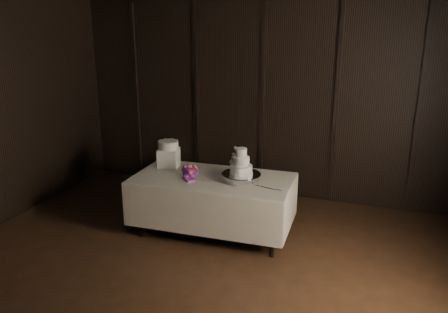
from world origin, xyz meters
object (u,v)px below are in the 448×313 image
at_px(display_table, 213,203).
at_px(wedding_cake, 239,164).
at_px(box_pedestal, 169,158).
at_px(cake_stand, 241,177).
at_px(small_cake, 168,145).
at_px(bouquet, 189,172).

height_order(display_table, wedding_cake, wedding_cake).
xyz_separation_m(wedding_cake, box_pedestal, (-1.06, 0.20, -0.09)).
relative_size(cake_stand, box_pedestal, 1.86).
xyz_separation_m(cake_stand, small_cake, (-1.08, 0.19, 0.26)).
xyz_separation_m(box_pedestal, small_cake, (0.00, 0.00, 0.18)).
xyz_separation_m(display_table, cake_stand, (0.37, 0.01, 0.39)).
bearing_deg(wedding_cake, bouquet, -160.67).
height_order(display_table, bouquet, bouquet).
bearing_deg(small_cake, cake_stand, -9.99).
relative_size(wedding_cake, box_pedestal, 1.24).
bearing_deg(box_pedestal, bouquet, -33.53).
bearing_deg(small_cake, box_pedestal, 0.00).
bearing_deg(display_table, box_pedestal, 161.51).
relative_size(bouquet, small_cake, 1.51).
bearing_deg(wedding_cake, display_table, -168.32).
distance_m(display_table, small_cake, 0.99).
bearing_deg(bouquet, box_pedestal, 146.47).
relative_size(display_table, small_cake, 7.56).
distance_m(cake_stand, box_pedestal, 1.10).
bearing_deg(display_table, cake_stand, -0.75).
xyz_separation_m(bouquet, small_cake, (-0.43, 0.29, 0.24)).
relative_size(bouquet, box_pedestal, 1.56).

